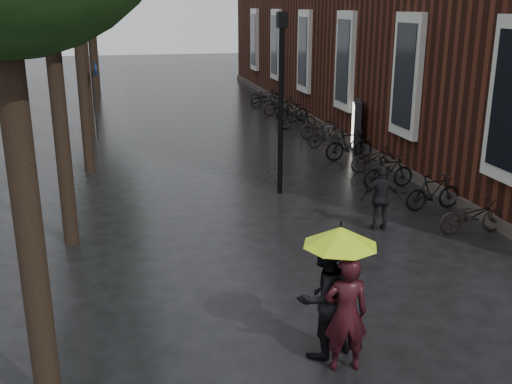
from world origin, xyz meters
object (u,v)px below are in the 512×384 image
object	(u,v)px
pedestrian_walking	(381,198)
lamp_post	(281,87)
person_burgundy	(346,314)
parked_bicycles	(319,128)
person_black	(324,297)
ad_lightbox	(356,125)

from	to	relation	value
pedestrian_walking	lamp_post	xyz separation A→B (m)	(-1.50, 3.28, 2.16)
person_burgundy	parked_bicycles	size ratio (longest dim) A/B	0.09
person_black	person_burgundy	bearing A→B (deg)	92.81
parked_bicycles	ad_lightbox	size ratio (longest dim) A/B	11.32
person_black	lamp_post	bearing A→B (deg)	-120.73
person_burgundy	lamp_post	world-z (taller)	lamp_post
person_black	ad_lightbox	xyz separation A→B (m)	(5.50, 12.28, -0.04)
parked_bicycles	person_black	bearing A→B (deg)	-108.64
parked_bicycles	lamp_post	bearing A→B (deg)	-117.52
lamp_post	parked_bicycles	bearing A→B (deg)	62.48
ad_lightbox	parked_bicycles	bearing A→B (deg)	129.67
person_burgundy	ad_lightbox	bearing A→B (deg)	-106.10
parked_bicycles	person_burgundy	bearing A→B (deg)	-107.49
pedestrian_walking	ad_lightbox	distance (m)	8.08
person_black	ad_lightbox	world-z (taller)	person_black
person_burgundy	ad_lightbox	size ratio (longest dim) A/B	0.97
lamp_post	pedestrian_walking	bearing A→B (deg)	-65.39
ad_lightbox	lamp_post	xyz separation A→B (m)	(-4.01, -4.40, 2.03)
pedestrian_walking	ad_lightbox	bearing A→B (deg)	-95.56
parked_bicycles	lamp_post	distance (m)	7.55
person_black	lamp_post	size ratio (longest dim) A/B	0.39
parked_bicycles	ad_lightbox	bearing A→B (deg)	-69.75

